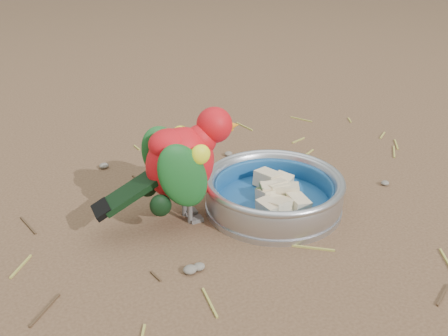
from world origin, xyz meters
TOP-DOWN VIEW (x-y plane):
  - ground at (0.00, 0.00)m, footprint 60.00×60.00m
  - food_bowl at (-0.02, 0.02)m, footprint 0.24×0.24m
  - bowl_wall at (-0.02, 0.02)m, footprint 0.24×0.24m
  - fruit_wedges at (-0.02, 0.02)m, footprint 0.14×0.14m
  - lory_parrot at (-0.17, 0.07)m, footprint 0.24×0.13m
  - ground_debris at (-0.05, 0.05)m, footprint 0.90×0.80m

SIDE VIEW (x-z plane):
  - ground at x=0.00m, z-range 0.00..0.00m
  - ground_debris at x=-0.05m, z-range 0.00..0.01m
  - food_bowl at x=-0.02m, z-range 0.00..0.02m
  - fruit_wedges at x=-0.02m, z-range 0.02..0.05m
  - bowl_wall at x=-0.02m, z-range 0.02..0.06m
  - lory_parrot at x=-0.17m, z-range 0.00..0.18m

